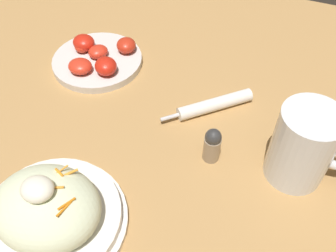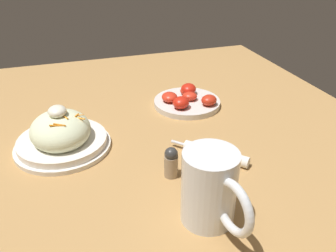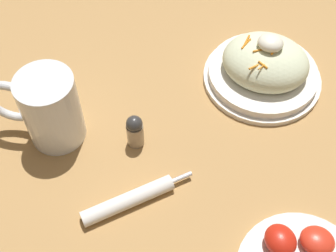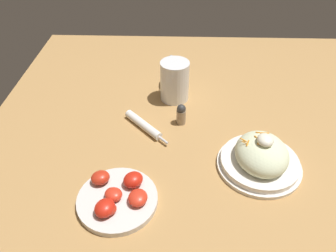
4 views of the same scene
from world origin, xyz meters
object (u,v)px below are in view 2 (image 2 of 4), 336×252
(beer_mug, at_px, (210,192))
(tomato_plate, at_px, (187,100))
(salad_plate, at_px, (61,135))
(napkin_roll, at_px, (215,154))
(salt_shaker, at_px, (171,162))

(beer_mug, relative_size, tomato_plate, 0.84)
(beer_mug, bearing_deg, salad_plate, 35.91)
(salad_plate, xyz_separation_m, napkin_roll, (-0.15, -0.32, -0.02))
(napkin_roll, bearing_deg, salt_shaker, 104.78)
(tomato_plate, bearing_deg, beer_mug, 164.05)
(beer_mug, xyz_separation_m, tomato_plate, (0.44, -0.13, -0.04))
(tomato_plate, relative_size, salt_shaker, 2.83)
(napkin_roll, bearing_deg, salad_plate, 65.01)
(beer_mug, relative_size, napkin_roll, 1.10)
(beer_mug, xyz_separation_m, napkin_roll, (0.17, -0.09, -0.05))
(tomato_plate, bearing_deg, napkin_roll, 172.34)
(napkin_roll, bearing_deg, beer_mug, 152.02)
(beer_mug, distance_m, tomato_plate, 0.46)
(beer_mug, distance_m, napkin_roll, 0.20)
(salad_plate, bearing_deg, napkin_roll, -114.99)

